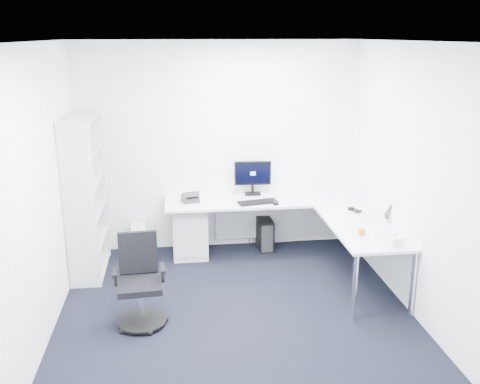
{
  "coord_description": "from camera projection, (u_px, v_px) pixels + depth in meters",
  "views": [
    {
      "loc": [
        -0.56,
        -4.69,
        2.76
      ],
      "look_at": [
        0.15,
        1.05,
        1.05
      ],
      "focal_mm": 40.0,
      "sensor_mm": 36.0,
      "label": 1
    }
  ],
  "objects": [
    {
      "name": "drawer_pedestal",
      "position": [
        190.0,
        230.0,
        6.89
      ],
      "size": [
        0.44,
        0.54,
        0.67
      ],
      "primitive_type": "cube",
      "color": "silver",
      "rests_on": "ground"
    },
    {
      "name": "wall_right",
      "position": [
        423.0,
        187.0,
        5.14
      ],
      "size": [
        0.02,
        4.2,
        2.7
      ],
      "primitive_type": "cube",
      "color": "white",
      "rests_on": "ground"
    },
    {
      "name": "laptop",
      "position": [
        370.0,
        208.0,
        6.09
      ],
      "size": [
        0.39,
        0.39,
        0.24
      ],
      "primitive_type": null,
      "rotation": [
        0.0,
        0.0,
        -0.2
      ],
      "color": "silver",
      "rests_on": "l_desk"
    },
    {
      "name": "headphones",
      "position": [
        355.0,
        209.0,
        6.35
      ],
      "size": [
        0.18,
        0.22,
        0.05
      ],
      "primitive_type": null,
      "rotation": [
        0.0,
        0.0,
        0.38
      ],
      "color": "black",
      "rests_on": "l_desk"
    },
    {
      "name": "wall_back",
      "position": [
        219.0,
        147.0,
        6.93
      ],
      "size": [
        3.6,
        0.02,
        2.7
      ],
      "primitive_type": "cube",
      "color": "white",
      "rests_on": "ground"
    },
    {
      "name": "tissue_box",
      "position": [
        390.0,
        239.0,
        5.38
      ],
      "size": [
        0.19,
        0.28,
        0.09
      ],
      "primitive_type": "cube",
      "rotation": [
        0.0,
        0.0,
        0.23
      ],
      "color": "silver",
      "rests_on": "l_desk"
    },
    {
      "name": "wall_left",
      "position": [
        36.0,
        201.0,
        4.72
      ],
      "size": [
        0.02,
        4.2,
        2.7
      ],
      "primitive_type": "cube",
      "color": "white",
      "rests_on": "ground"
    },
    {
      "name": "power_strip",
      "position": [
        282.0,
        240.0,
        7.42
      ],
      "size": [
        0.38,
        0.1,
        0.04
      ],
      "primitive_type": "cube",
      "rotation": [
        0.0,
        0.0,
        0.08
      ],
      "color": "silver",
      "rests_on": "ground"
    },
    {
      "name": "orange_fruit",
      "position": [
        362.0,
        231.0,
        5.6
      ],
      "size": [
        0.08,
        0.08,
        0.08
      ],
      "primitive_type": "sphere",
      "color": "orange",
      "rests_on": "l_desk"
    },
    {
      "name": "mouse",
      "position": [
        275.0,
        203.0,
        6.61
      ],
      "size": [
        0.07,
        0.1,
        0.03
      ],
      "primitive_type": "cube",
      "rotation": [
        0.0,
        0.0,
        0.11
      ],
      "color": "black",
      "rests_on": "l_desk"
    },
    {
      "name": "black_keyboard",
      "position": [
        258.0,
        202.0,
        6.66
      ],
      "size": [
        0.51,
        0.27,
        0.02
      ],
      "primitive_type": "cube",
      "rotation": [
        0.0,
        0.0,
        0.2
      ],
      "color": "black",
      "rests_on": "l_desk"
    },
    {
      "name": "white_keyboard",
      "position": [
        344.0,
        221.0,
        6.0
      ],
      "size": [
        0.16,
        0.4,
        0.01
      ],
      "primitive_type": "cube",
      "rotation": [
        0.0,
        0.0,
        -0.14
      ],
      "color": "silver",
      "rests_on": "l_desk"
    },
    {
      "name": "task_chair",
      "position": [
        140.0,
        283.0,
        5.17
      ],
      "size": [
        0.54,
        0.54,
        0.9
      ],
      "primitive_type": null,
      "rotation": [
        0.0,
        0.0,
        0.07
      ],
      "color": "black",
      "rests_on": "ground"
    },
    {
      "name": "monitor",
      "position": [
        253.0,
        178.0,
        6.96
      ],
      "size": [
        0.49,
        0.18,
        0.46
      ],
      "primitive_type": null,
      "rotation": [
        0.0,
        0.0,
        -0.05
      ],
      "color": "black",
      "rests_on": "l_desk"
    },
    {
      "name": "beige_pc_tower",
      "position": [
        139.0,
        241.0,
        6.9
      ],
      "size": [
        0.22,
        0.43,
        0.39
      ],
      "primitive_type": "cube",
      "rotation": [
        0.0,
        0.0,
        0.09
      ],
      "color": "beige",
      "rests_on": "ground"
    },
    {
      "name": "ground",
      "position": [
        238.0,
        323.0,
        5.31
      ],
      "size": [
        4.2,
        4.2,
        0.0
      ],
      "primitive_type": "plane",
      "color": "black"
    },
    {
      "name": "desk_phone",
      "position": [
        190.0,
        196.0,
        6.7
      ],
      "size": [
        0.24,
        0.24,
        0.14
      ],
      "primitive_type": null,
      "rotation": [
        0.0,
        0.0,
        0.23
      ],
      "color": "#28282A",
      "rests_on": "l_desk"
    },
    {
      "name": "l_desk",
      "position": [
        269.0,
        236.0,
        6.6
      ],
      "size": [
        2.52,
        1.41,
        0.74
      ],
      "primitive_type": null,
      "color": "silver",
      "rests_on": "ground"
    },
    {
      "name": "wall_front",
      "position": [
        283.0,
        302.0,
        2.93
      ],
      "size": [
        3.6,
        0.02,
        2.7
      ],
      "primitive_type": "cube",
      "color": "white",
      "rests_on": "ground"
    },
    {
      "name": "bookshelf",
      "position": [
        85.0,
        197.0,
        6.23
      ],
      "size": [
        0.37,
        0.94,
        1.88
      ],
      "primitive_type": null,
      "color": "silver",
      "rests_on": "ground"
    },
    {
      "name": "black_pc_tower",
      "position": [
        265.0,
        233.0,
        7.14
      ],
      "size": [
        0.2,
        0.42,
        0.41
      ],
      "primitive_type": "cube",
      "rotation": [
        0.0,
        0.0,
        0.04
      ],
      "color": "black",
      "rests_on": "ground"
    },
    {
      "name": "ceiling",
      "position": [
        238.0,
        42.0,
        4.55
      ],
      "size": [
        4.2,
        4.2,
        0.0
      ],
      "primitive_type": "plane",
      "color": "white"
    }
  ]
}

